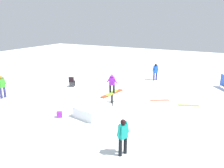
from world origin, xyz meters
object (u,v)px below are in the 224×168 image
at_px(loose_snowboard_coral, 160,100).
at_px(backpack_on_snow, 59,114).
at_px(folding_chair, 72,82).
at_px(bystander_blue, 155,71).
at_px(bystander_green, 2,86).
at_px(rail_feature, 112,95).
at_px(loose_snowboard_lime, 189,105).
at_px(loose_snowboard_white, 54,135).
at_px(bystander_teal, 123,135).
at_px(main_rider_on_rail, 112,84).

relative_size(loose_snowboard_coral, backpack_on_snow, 3.93).
bearing_deg(folding_chair, loose_snowboard_coral, 161.96).
bearing_deg(bystander_blue, backpack_on_snow, 24.25).
distance_m(bystander_green, backpack_on_snow, 5.88).
relative_size(rail_feature, loose_snowboard_lime, 1.51).
height_order(loose_snowboard_white, folding_chair, folding_chair).
height_order(loose_snowboard_coral, folding_chair, folding_chair).
bearing_deg(loose_snowboard_white, bystander_teal, 75.30).
relative_size(bystander_blue, bystander_green, 0.95).
distance_m(loose_snowboard_white, folding_chair, 8.15).
xyz_separation_m(main_rider_on_rail, loose_snowboard_coral, (2.40, -2.51, -1.46)).
bearing_deg(loose_snowboard_white, loose_snowboard_lime, 127.35).
relative_size(bystander_teal, backpack_on_snow, 4.67).
bearing_deg(rail_feature, main_rider_on_rail, 0.00).
bearing_deg(loose_snowboard_coral, bystander_green, 172.51).
bearing_deg(bystander_blue, loose_snowboard_coral, 57.83).
relative_size(main_rider_on_rail, bystander_green, 0.86).
relative_size(bystander_blue, loose_snowboard_white, 1.10).
relative_size(bystander_green, folding_chair, 1.87).
bearing_deg(bystander_blue, bystander_teal, 48.24).
bearing_deg(loose_snowboard_white, main_rider_on_rail, 155.04).
relative_size(bystander_blue, folding_chair, 1.77).
xyz_separation_m(bystander_green, loose_snowboard_lime, (4.63, -12.12, -0.91)).
relative_size(loose_snowboard_white, backpack_on_snow, 4.16).
height_order(bystander_teal, bystander_blue, bystander_teal).
bearing_deg(loose_snowboard_lime, loose_snowboard_white, -150.08).
distance_m(rail_feature, loose_snowboard_lime, 5.09).
bearing_deg(loose_snowboard_lime, rail_feature, -176.09).
relative_size(main_rider_on_rail, backpack_on_snow, 4.19).
distance_m(rail_feature, bystander_green, 7.99).
relative_size(rail_feature, loose_snowboard_coral, 1.52).
height_order(bystander_green, backpack_on_snow, bystander_green).
xyz_separation_m(rail_feature, backpack_on_snow, (-2.98, 1.86, -0.56)).
bearing_deg(bystander_blue, rail_feature, 32.81).
height_order(loose_snowboard_lime, backpack_on_snow, backpack_on_snow).
xyz_separation_m(loose_snowboard_white, backpack_on_snow, (1.72, 1.14, 0.16)).
xyz_separation_m(loose_snowboard_lime, folding_chair, (-0.10, 9.43, 0.40)).
bearing_deg(loose_snowboard_white, bystander_blue, 157.43).
xyz_separation_m(bystander_teal, bystander_green, (2.31, 10.56, 0.03)).
relative_size(loose_snowboard_lime, backpack_on_snow, 3.95).
xyz_separation_m(loose_snowboard_lime, loose_snowboard_coral, (0.06, 1.96, 0.00)).
height_order(rail_feature, loose_snowboard_white, rail_feature).
bearing_deg(bystander_teal, loose_snowboard_white, 114.11).
distance_m(main_rider_on_rail, backpack_on_snow, 3.75).
bearing_deg(bystander_teal, backpack_on_snow, 93.75).
xyz_separation_m(rail_feature, folding_chair, (2.24, 4.96, -0.31)).
bearing_deg(bystander_blue, loose_snowboard_white, 31.30).
height_order(bystander_teal, folding_chair, bystander_teal).
relative_size(bystander_blue, loose_snowboard_lime, 1.16).
height_order(rail_feature, folding_chair, same).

